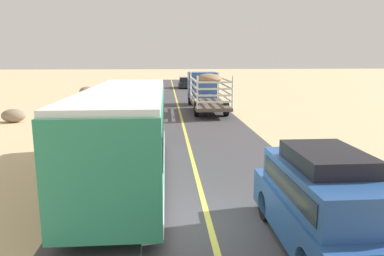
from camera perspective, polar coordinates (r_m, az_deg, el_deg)
The scene contains 9 objects.
ground_plane at distance 9.75m, azimuth 2.66°, elevation -14.66°, with size 240.00×240.00×0.00m, color #CCB284.
road_surface at distance 9.75m, azimuth 2.66°, elevation -14.61°, with size 8.00×120.00×0.02m, color #423F44.
road_centre_line at distance 9.74m, azimuth 2.66°, elevation -14.55°, with size 0.16×117.60×0.00m, color #D8CC4C.
suv_near at distance 8.55m, azimuth 20.17°, elevation -10.79°, with size 1.90×4.62×2.29m.
livestock_truck at distance 30.43m, azimuth 2.03°, elevation 6.59°, with size 2.53×9.70×3.02m.
bus at distance 12.34m, azimuth -10.39°, elevation -0.70°, with size 2.54×10.00×3.21m.
car_far at distance 50.27m, azimuth -1.13°, elevation 7.18°, with size 1.80×4.40×1.46m.
boulder_near_shoulder at distance 26.48m, azimuth -26.58°, elevation 1.77°, with size 1.55×1.11×0.89m, color #84705B.
boulder_mid_field at distance 41.52m, azimuth -16.34°, elevation 5.64°, with size 1.72×1.64×1.04m, color #84705B.
Camera 1 is at (-1.08, -8.71, 4.26)m, focal length 33.47 mm.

